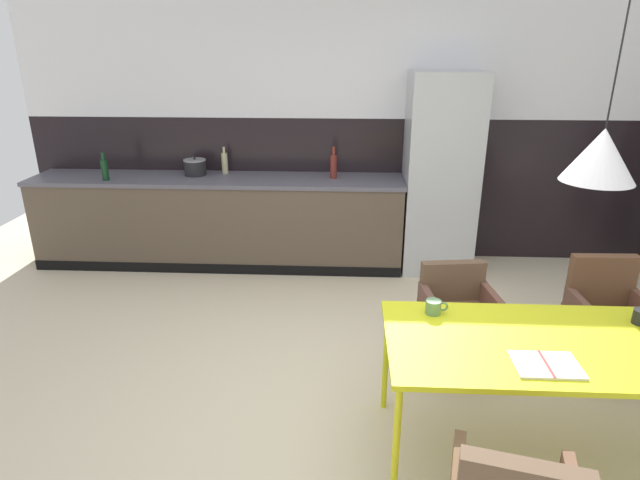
% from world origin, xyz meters
% --- Properties ---
extents(ground_plane, '(9.17, 9.17, 0.00)m').
position_xyz_m(ground_plane, '(0.00, 0.00, 0.00)').
color(ground_plane, beige).
extents(back_wall_splashback_dark, '(7.05, 0.12, 1.47)m').
position_xyz_m(back_wall_splashback_dark, '(0.00, 2.77, 0.73)').
color(back_wall_splashback_dark, black).
rests_on(back_wall_splashback_dark, ground).
extents(back_wall_panel_upper, '(7.05, 0.12, 1.47)m').
position_xyz_m(back_wall_panel_upper, '(0.00, 2.77, 2.20)').
color(back_wall_panel_upper, white).
rests_on(back_wall_panel_upper, back_wall_splashback_dark).
extents(kitchen_counter, '(3.74, 0.63, 0.92)m').
position_xyz_m(kitchen_counter, '(-1.52, 2.41, 0.46)').
color(kitchen_counter, brown).
rests_on(kitchen_counter, ground).
extents(refrigerator_column, '(0.68, 0.60, 1.95)m').
position_xyz_m(refrigerator_column, '(0.70, 2.41, 0.97)').
color(refrigerator_column, '#ADAFB2').
rests_on(refrigerator_column, ground).
extents(dining_table, '(1.85, 0.84, 0.74)m').
position_xyz_m(dining_table, '(0.93, -0.26, 0.70)').
color(dining_table, '#CACB1A').
rests_on(dining_table, ground).
extents(armchair_near_window, '(0.54, 0.53, 0.74)m').
position_xyz_m(armchair_near_window, '(0.57, 0.66, 0.49)').
color(armchair_near_window, brown).
rests_on(armchair_near_window, ground).
extents(armchair_head_of_table, '(0.50, 0.48, 0.81)m').
position_xyz_m(armchair_head_of_table, '(1.60, 0.67, 0.50)').
color(armchair_head_of_table, brown).
rests_on(armchair_head_of_table, ground).
extents(open_book, '(0.31, 0.23, 0.02)m').
position_xyz_m(open_book, '(0.76, -0.48, 0.74)').
color(open_book, white).
rests_on(open_book, dining_table).
extents(mug_glass_clear, '(0.13, 0.09, 0.08)m').
position_xyz_m(mug_glass_clear, '(0.29, 0.02, 0.78)').
color(mug_glass_clear, '#5B8456').
rests_on(mug_glass_clear, dining_table).
extents(cooking_pot, '(0.22, 0.22, 0.18)m').
position_xyz_m(cooking_pot, '(-1.76, 2.51, 1.00)').
color(cooking_pot, black).
rests_on(cooking_pot, kitchen_counter).
extents(bottle_spice_small, '(0.07, 0.07, 0.27)m').
position_xyz_m(bottle_spice_small, '(-2.58, 2.25, 1.03)').
color(bottle_spice_small, '#0F3319').
rests_on(bottle_spice_small, kitchen_counter).
extents(bottle_vinegar_dark, '(0.07, 0.07, 0.32)m').
position_xyz_m(bottle_vinegar_dark, '(-0.35, 2.46, 1.04)').
color(bottle_vinegar_dark, maroon).
rests_on(bottle_vinegar_dark, kitchen_counter).
extents(bottle_oil_tall, '(0.06, 0.06, 0.27)m').
position_xyz_m(bottle_oil_tall, '(-1.47, 2.60, 1.03)').
color(bottle_oil_tall, tan).
rests_on(bottle_oil_tall, kitchen_counter).
extents(pendant_lamp_over_table_near, '(0.33, 0.33, 1.29)m').
position_xyz_m(pendant_lamp_over_table_near, '(0.93, -0.26, 1.71)').
color(pendant_lamp_over_table_near, black).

